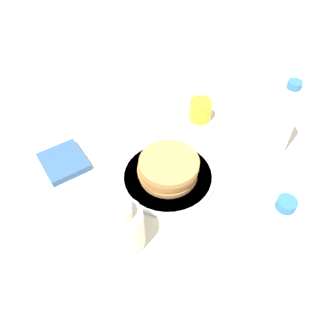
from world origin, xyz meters
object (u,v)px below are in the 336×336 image
at_px(juice_glass, 200,110).
at_px(water_bottle_near, 271,235).
at_px(water_bottle_mid, 282,120).
at_px(plate, 168,176).
at_px(cream_jug, 123,227).
at_px(pancake_stack, 168,168).

bearing_deg(juice_glass, water_bottle_near, -130.97).
distance_m(water_bottle_near, water_bottle_mid, 0.36).
height_order(juice_glass, water_bottle_near, water_bottle_near).
bearing_deg(plate, water_bottle_near, -102.06).
bearing_deg(plate, cream_jug, -170.51).
height_order(plate, pancake_stack, pancake_stack).
distance_m(pancake_stack, water_bottle_mid, 0.34).
xyz_separation_m(plate, water_bottle_mid, (0.27, -0.18, 0.10)).
height_order(plate, water_bottle_near, water_bottle_near).
xyz_separation_m(juice_glass, water_bottle_mid, (0.02, -0.25, 0.08)).
bearing_deg(juice_glass, pancake_stack, -165.91).
xyz_separation_m(plate, juice_glass, (0.26, 0.06, 0.03)).
bearing_deg(water_bottle_near, cream_jug, 118.40).
height_order(juice_glass, water_bottle_mid, water_bottle_mid).
bearing_deg(water_bottle_mid, pancake_stack, 146.56).
bearing_deg(pancake_stack, water_bottle_mid, -33.44).
height_order(pancake_stack, cream_jug, cream_jug).
height_order(pancake_stack, juice_glass, pancake_stack).
bearing_deg(cream_jug, water_bottle_near, -61.60).
xyz_separation_m(pancake_stack, water_bottle_mid, (0.27, -0.18, 0.07)).
distance_m(cream_jug, water_bottle_mid, 0.51).
bearing_deg(water_bottle_near, pancake_stack, 78.15).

